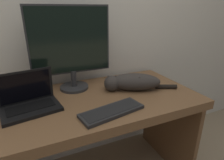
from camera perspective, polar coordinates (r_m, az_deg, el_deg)
The scene contains 6 objects.
wall_back at distance 1.51m, azimuth -15.32°, elevation 19.71°, with size 6.40×0.06×2.60m.
desk at distance 1.31m, azimuth -9.27°, elevation -12.14°, with size 1.60×0.71×0.76m.
monitor at distance 1.34m, azimuth -12.35°, elevation 9.91°, with size 0.56×0.21×0.58m.
laptop at distance 1.21m, azimuth -23.86°, elevation -6.12°, with size 0.35×0.26×0.22m.
external_keyboard at distance 1.08m, azimuth -0.03°, elevation -9.43°, with size 0.39×0.20×0.02m.
cat at distance 1.36m, azimuth 6.02°, elevation -0.52°, with size 0.52×0.29×0.12m.
Camera 1 is at (-0.25, -0.72, 1.32)m, focal length 30.00 mm.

